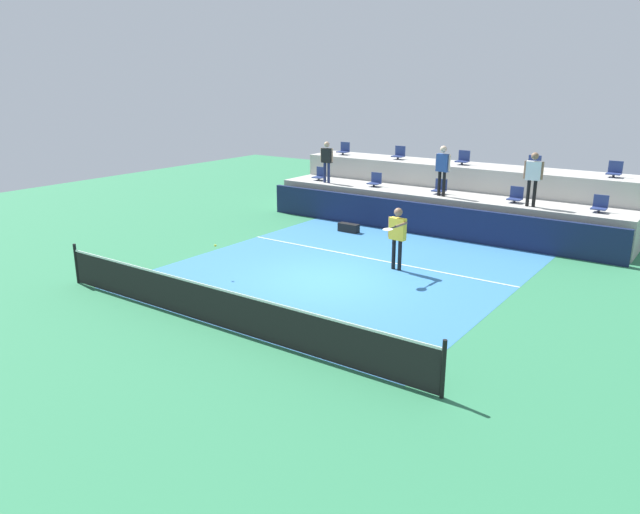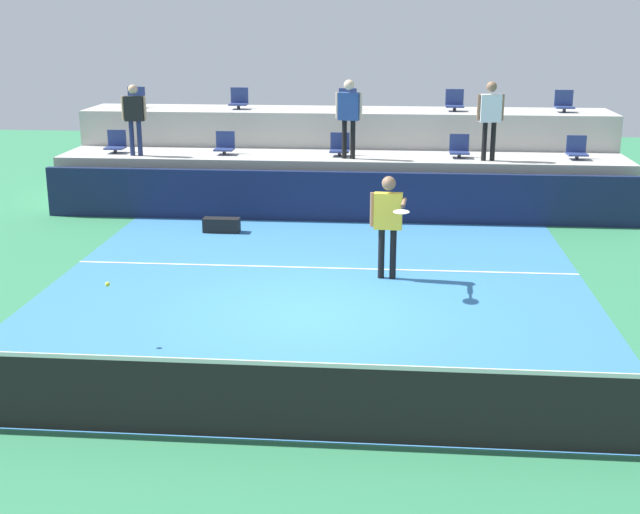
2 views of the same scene
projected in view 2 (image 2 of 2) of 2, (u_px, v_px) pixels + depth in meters
ground_plane at (310, 314)px, 12.89m from camera, size 40.00×40.00×0.00m
court_inner_paint at (316, 293)px, 13.85m from camera, size 9.00×10.00×0.01m
court_service_line at (323, 268)px, 15.18m from camera, size 9.00×0.06×0.00m
tennis_net at (272, 398)px, 8.92m from camera, size 10.48×0.08×1.07m
sponsor_backboard at (337, 197)px, 18.48m from camera, size 13.00×0.16×1.10m
seating_tier_lower at (341, 182)px, 19.70m from camera, size 13.00×1.80×1.25m
seating_tier_upper at (346, 152)px, 21.31m from camera, size 13.00×1.80×2.10m
stadium_chair_lower_far_left at (116, 143)px, 19.85m from camera, size 0.44×0.40×0.52m
stadium_chair_lower_left at (225, 145)px, 19.63m from camera, size 0.44×0.40×0.52m
stadium_chair_lower_center at (340, 146)px, 19.41m from camera, size 0.44×0.40×0.52m
stadium_chair_lower_right at (459, 148)px, 19.18m from camera, size 0.44×0.40×0.52m
stadium_chair_lower_far_right at (577, 149)px, 18.96m from camera, size 0.44×0.40×0.52m
stadium_chair_upper_far_left at (136, 99)px, 21.34m from camera, size 0.44×0.40×0.52m
stadium_chair_upper_left at (239, 100)px, 21.12m from camera, size 0.44×0.40×0.52m
stadium_chair_upper_center at (347, 101)px, 20.89m from camera, size 0.44×0.40×0.52m
stadium_chair_upper_right at (455, 102)px, 20.67m from camera, size 0.44×0.40×0.52m
stadium_chair_upper_far_right at (564, 103)px, 20.45m from camera, size 0.44×0.40×0.52m
tennis_player at (388, 217)px, 14.28m from camera, size 0.66×1.25×1.79m
spectator_in_white at (134, 114)px, 19.23m from camera, size 0.57×0.23×1.61m
spectator_in_grey at (349, 111)px, 18.79m from camera, size 0.61×0.27×1.75m
spectator_leaning_on_rail at (490, 113)px, 18.53m from camera, size 0.60×0.26×1.73m
tennis_ball at (108, 284)px, 11.48m from camera, size 0.07×0.07×0.07m
equipment_bag at (222, 225)px, 17.65m from camera, size 0.76×0.28×0.30m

